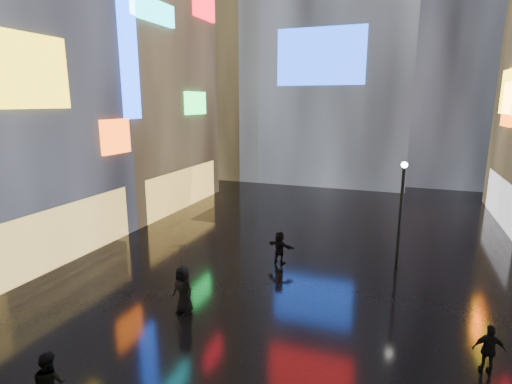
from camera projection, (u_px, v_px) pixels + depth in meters
The scene contains 10 objects.
ground at pixel (306, 251), 21.88m from camera, with size 140.00×140.00×0.00m, color black.
building_left_far at pixel (123, 62), 30.36m from camera, with size 10.28×12.00×22.00m.
tower_flank_right at pixel (463, 8), 38.92m from camera, with size 12.00×12.00×34.00m, color black.
tower_flank_left at pixel (231, 56), 43.90m from camera, with size 10.00×10.00×26.00m, color black.
lamp_far at pixel (401, 208), 19.43m from camera, with size 0.30×0.30×5.20m.
pedestrian_1 at pixel (49, 384), 10.23m from camera, with size 0.87×0.68×1.80m, color black.
pedestrian_3 at pixel (489, 349), 11.86m from camera, with size 0.91×0.38×1.54m, color black.
pedestrian_4 at pixel (183, 289), 15.31m from camera, with size 0.92×0.60×1.89m, color black.
pedestrian_5 at pixel (280, 247), 20.07m from camera, with size 1.53×0.49×1.65m, color black.
umbrella_2 at pixel (182, 255), 15.00m from camera, with size 0.97×0.99×0.89m, color black.
Camera 1 is at (4.54, -0.32, 7.95)m, focal length 28.00 mm.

